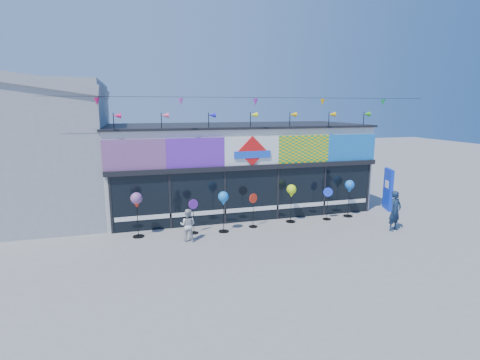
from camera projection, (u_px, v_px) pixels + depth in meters
name	position (u px, v px, depth m)	size (l,w,h in m)	color
ground	(281.00, 249.00, 13.20)	(80.00, 80.00, 0.00)	gray
kite_shop	(236.00, 166.00, 18.41)	(16.00, 5.70, 5.31)	silver
neighbour_building	(11.00, 147.00, 16.46)	(8.18, 7.20, 6.87)	#949799
blue_sign	(388.00, 189.00, 18.14)	(0.47, 0.99, 2.00)	#0D30CC
spinner_0	(137.00, 202.00, 14.17)	(0.44, 0.44, 1.76)	black
spinner_1	(194.00, 215.00, 14.71)	(0.38, 0.35, 1.39)	black
spinner_2	(223.00, 200.00, 14.77)	(0.42, 0.42, 1.66)	black
spinner_3	(253.00, 209.00, 15.48)	(0.38, 0.36, 1.43)	black
spinner_4	(291.00, 192.00, 16.06)	(0.42, 0.42, 1.66)	black
spinner_5	(327.00, 203.00, 16.52)	(0.39, 0.37, 1.45)	black
spinner_6	(349.00, 187.00, 16.87)	(0.43, 0.43, 1.69)	black
adult_man	(395.00, 211.00, 15.05)	(0.60, 0.39, 1.63)	#14253E
child	(188.00, 225.00, 13.90)	(0.60, 0.34, 1.23)	silver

